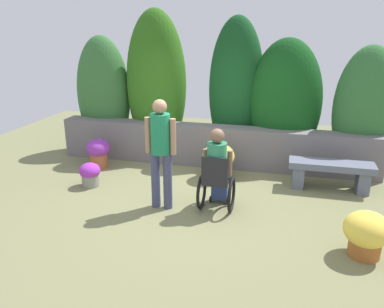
{
  "coord_description": "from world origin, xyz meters",
  "views": [
    {
      "loc": [
        1.48,
        -5.8,
        2.8
      ],
      "look_at": [
        0.04,
        -0.08,
        0.85
      ],
      "focal_mm": 36.83,
      "sensor_mm": 36.0,
      "label": 1
    }
  ],
  "objects_px": {
    "stone_bench": "(331,171)",
    "flower_pot_red_accent": "(367,233)",
    "flower_pot_terracotta_by_wall": "(99,151)",
    "flower_pot_small_foreground": "(218,159)",
    "person_standing_companion": "(161,147)",
    "flower_pot_purple_near": "(90,174)",
    "person_in_wheelchair": "(217,172)"
  },
  "relations": [
    {
      "from": "person_standing_companion",
      "to": "flower_pot_terracotta_by_wall",
      "type": "relative_size",
      "value": 2.93
    },
    {
      "from": "person_standing_companion",
      "to": "flower_pot_small_foreground",
      "type": "bearing_deg",
      "value": 65.48
    },
    {
      "from": "flower_pot_small_foreground",
      "to": "flower_pot_purple_near",
      "type": "bearing_deg",
      "value": -156.54
    },
    {
      "from": "flower_pot_purple_near",
      "to": "flower_pot_terracotta_by_wall",
      "type": "bearing_deg",
      "value": 107.83
    },
    {
      "from": "person_standing_companion",
      "to": "flower_pot_terracotta_by_wall",
      "type": "bearing_deg",
      "value": 140.51
    },
    {
      "from": "stone_bench",
      "to": "flower_pot_terracotta_by_wall",
      "type": "relative_size",
      "value": 2.43
    },
    {
      "from": "flower_pot_purple_near",
      "to": "flower_pot_small_foreground",
      "type": "xyz_separation_m",
      "value": [
        2.17,
        0.94,
        0.14
      ]
    },
    {
      "from": "flower_pot_purple_near",
      "to": "person_standing_companion",
      "type": "bearing_deg",
      "value": -18.51
    },
    {
      "from": "person_standing_companion",
      "to": "flower_pot_red_accent",
      "type": "xyz_separation_m",
      "value": [
        2.92,
        -0.71,
        -0.69
      ]
    },
    {
      "from": "flower_pot_red_accent",
      "to": "flower_pot_purple_near",
      "type": "bearing_deg",
      "value": 164.7
    },
    {
      "from": "flower_pot_purple_near",
      "to": "stone_bench",
      "type": "bearing_deg",
      "value": 12.24
    },
    {
      "from": "flower_pot_small_foreground",
      "to": "person_standing_companion",
      "type": "bearing_deg",
      "value": -113.7
    },
    {
      "from": "flower_pot_purple_near",
      "to": "flower_pot_terracotta_by_wall",
      "type": "xyz_separation_m",
      "value": [
        -0.31,
        0.96,
        0.1
      ]
    },
    {
      "from": "person_in_wheelchair",
      "to": "flower_pot_terracotta_by_wall",
      "type": "relative_size",
      "value": 2.23
    },
    {
      "from": "stone_bench",
      "to": "flower_pot_small_foreground",
      "type": "height_order",
      "value": "flower_pot_small_foreground"
    },
    {
      "from": "flower_pot_purple_near",
      "to": "flower_pot_red_accent",
      "type": "distance_m",
      "value": 4.62
    },
    {
      "from": "person_in_wheelchair",
      "to": "flower_pot_purple_near",
      "type": "relative_size",
      "value": 3.04
    },
    {
      "from": "person_in_wheelchair",
      "to": "flower_pot_red_accent",
      "type": "distance_m",
      "value": 2.26
    },
    {
      "from": "flower_pot_red_accent",
      "to": "flower_pot_terracotta_by_wall",
      "type": "bearing_deg",
      "value": 155.41
    },
    {
      "from": "flower_pot_purple_near",
      "to": "flower_pot_red_accent",
      "type": "xyz_separation_m",
      "value": [
        4.46,
        -1.22,
        0.09
      ]
    },
    {
      "from": "flower_pot_purple_near",
      "to": "flower_pot_red_accent",
      "type": "height_order",
      "value": "flower_pot_red_accent"
    },
    {
      "from": "stone_bench",
      "to": "person_standing_companion",
      "type": "relative_size",
      "value": 0.83
    },
    {
      "from": "flower_pot_purple_near",
      "to": "flower_pot_terracotta_by_wall",
      "type": "height_order",
      "value": "flower_pot_terracotta_by_wall"
    },
    {
      "from": "person_standing_companion",
      "to": "flower_pot_purple_near",
      "type": "xyz_separation_m",
      "value": [
        -1.53,
        0.51,
        -0.78
      ]
    },
    {
      "from": "flower_pot_terracotta_by_wall",
      "to": "flower_pot_red_accent",
      "type": "xyz_separation_m",
      "value": [
        4.77,
        -2.18,
        -0.02
      ]
    },
    {
      "from": "stone_bench",
      "to": "flower_pot_red_accent",
      "type": "bearing_deg",
      "value": -75.67
    },
    {
      "from": "person_standing_companion",
      "to": "flower_pot_terracotta_by_wall",
      "type": "height_order",
      "value": "person_standing_companion"
    },
    {
      "from": "person_standing_companion",
      "to": "flower_pot_small_foreground",
      "type": "distance_m",
      "value": 1.71
    },
    {
      "from": "flower_pot_terracotta_by_wall",
      "to": "flower_pot_red_accent",
      "type": "bearing_deg",
      "value": -24.59
    },
    {
      "from": "flower_pot_red_accent",
      "to": "flower_pot_small_foreground",
      "type": "bearing_deg",
      "value": 136.55
    },
    {
      "from": "stone_bench",
      "to": "flower_pot_purple_near",
      "type": "bearing_deg",
      "value": -160.45
    },
    {
      "from": "person_in_wheelchair",
      "to": "flower_pot_terracotta_by_wall",
      "type": "bearing_deg",
      "value": 144.53
    }
  ]
}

